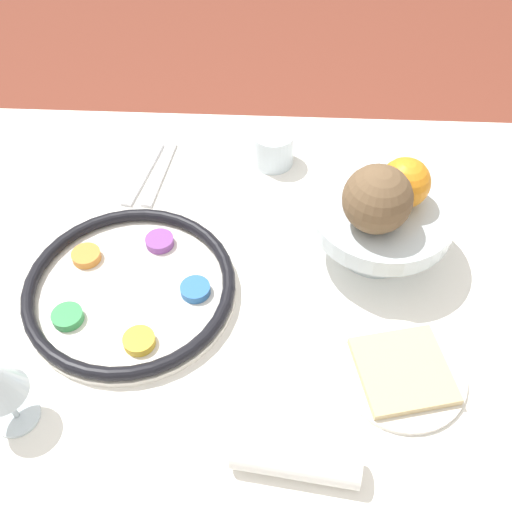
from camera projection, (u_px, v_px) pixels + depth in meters
The scene contains 11 objects.
ground_plane at pixel (215, 493), 1.48m from camera, with size 8.00×8.00×0.00m, color brown.
dining_table at pixel (205, 425), 1.19m from camera, with size 1.45×1.00×0.77m.
seder_plate at pixel (130, 288), 0.91m from camera, with size 0.32×0.32×0.03m.
fruit_stand at pixel (381, 218), 0.92m from camera, with size 0.22×0.22×0.10m.
orange_fruit at pixel (405, 183), 0.89m from camera, with size 0.08×0.08×0.08m.
coconut at pixel (377, 199), 0.85m from camera, with size 0.10×0.10×0.10m.
bread_plate at pixel (402, 372), 0.83m from camera, with size 0.18×0.18×0.02m.
napkin_roll at pixel (296, 461), 0.73m from camera, with size 0.16×0.06×0.04m.
cup_near at pixel (273, 148), 1.10m from camera, with size 0.08×0.08×0.07m.
fork_left at pixel (143, 173), 1.10m from camera, with size 0.05×0.18×0.01m.
fork_right at pixel (160, 174), 1.10m from camera, with size 0.04×0.18×0.01m.
Camera 1 is at (0.13, -0.52, 1.51)m, focal length 42.00 mm.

